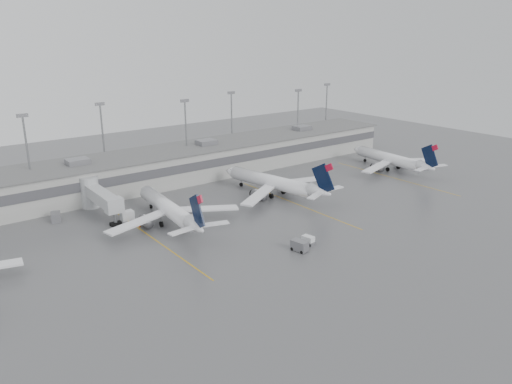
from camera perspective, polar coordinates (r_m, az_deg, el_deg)
ground at (r=87.02m, az=6.43°, el=-7.76°), size 260.00×260.00×0.00m
terminal at (r=130.97m, az=-11.22°, el=2.78°), size 152.00×17.00×9.45m
light_masts at (r=134.33m, az=-12.53°, el=6.52°), size 142.40×8.00×20.60m
jet_bridge_right at (r=112.67m, az=-17.75°, el=-0.37°), size 4.00×17.20×7.00m
stand_markings at (r=104.14m, az=-2.69°, el=-3.24°), size 105.25×40.00×0.01m
jet_mid_left at (r=102.56m, az=-9.83°, el=-1.93°), size 28.39×31.94×10.34m
jet_mid_right at (r=118.51m, az=2.27°, el=1.10°), size 28.92×32.72×10.68m
jet_far_right at (r=146.40m, az=15.31°, el=3.65°), size 27.57×31.01×10.03m
baggage_tug at (r=92.93m, az=5.97°, el=-5.59°), size 2.04×2.77×1.62m
baggage_cart at (r=89.96m, az=5.00°, el=-6.11°), size 2.27×3.30×1.95m
gse_uld_b at (r=107.54m, az=-14.53°, el=-2.60°), size 2.65×1.77×1.87m
gse_uld_c at (r=127.27m, az=2.15°, el=1.16°), size 2.93×2.24×1.87m
gse_loader at (r=111.21m, az=-21.89°, el=-2.66°), size 2.61×3.38×1.87m
cone_b at (r=103.15m, az=-13.16°, el=-3.71°), size 0.47×0.47×0.74m
cone_c at (r=117.05m, az=-0.20°, el=-0.63°), size 0.45×0.45×0.71m
cone_d at (r=143.04m, az=7.90°, el=2.63°), size 0.38×0.38×0.61m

